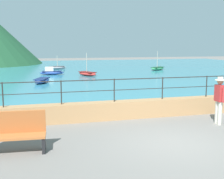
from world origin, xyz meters
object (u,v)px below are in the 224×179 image
at_px(person_walking, 219,98).
at_px(boat_0, 87,73).
at_px(boat_5, 42,80).
at_px(boat_4, 57,67).
at_px(bench_main, 13,132).
at_px(boat_2, 158,68).
at_px(boat_3, 51,72).

distance_m(person_walking, boat_0, 17.81).
xyz_separation_m(boat_0, boat_5, (-4.30, -4.39, -0.01)).
xyz_separation_m(person_walking, boat_4, (-3.96, 26.26, -0.72)).
bearing_deg(boat_0, bench_main, -106.02).
distance_m(boat_0, boat_2, 9.92).
height_order(boat_2, boat_4, boat_2).
height_order(bench_main, boat_0, boat_0).
distance_m(person_walking, boat_5, 14.64).
bearing_deg(boat_0, boat_3, 150.51).
bearing_deg(boat_2, boat_0, -155.52).
distance_m(person_walking, boat_4, 26.57).
relative_size(boat_2, boat_4, 1.03).
xyz_separation_m(boat_2, boat_3, (-12.28, -2.27, 0.06)).
xyz_separation_m(boat_4, boat_5, (-2.03, -12.93, -0.00)).
relative_size(boat_3, boat_5, 0.95).
bearing_deg(boat_3, boat_0, -29.49).
relative_size(bench_main, boat_2, 0.72).
xyz_separation_m(boat_0, boat_3, (-3.25, 1.84, 0.06)).
xyz_separation_m(person_walking, boat_3, (-4.95, 19.56, -0.65)).
bearing_deg(boat_3, boat_5, -99.52).
relative_size(person_walking, boat_2, 0.73).
xyz_separation_m(bench_main, boat_5, (1.08, 14.33, -0.30)).
xyz_separation_m(bench_main, boat_3, (2.12, 20.55, -0.23)).
bearing_deg(person_walking, boat_4, 98.58).
bearing_deg(boat_5, boat_0, 45.60).
bearing_deg(person_walking, bench_main, -172.01).
relative_size(person_walking, boat_5, 0.71).
bearing_deg(boat_5, boat_2, 32.53).
relative_size(person_walking, boat_3, 0.75).
bearing_deg(bench_main, person_walking, 7.99).
height_order(boat_0, boat_4, boat_0).
relative_size(boat_0, boat_4, 1.05).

